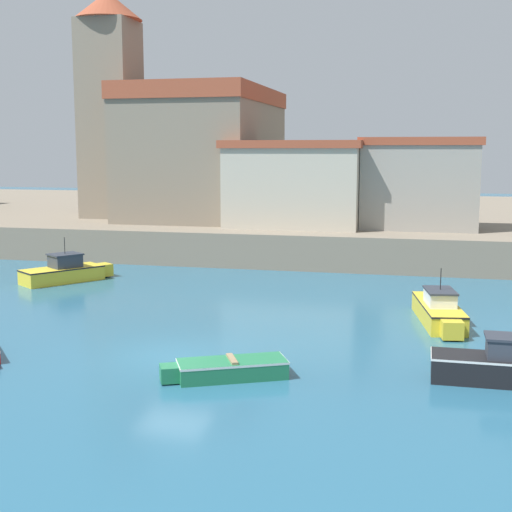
{
  "coord_description": "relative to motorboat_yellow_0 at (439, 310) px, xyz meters",
  "views": [
    {
      "loc": [
        8.55,
        -22.94,
        7.23
      ],
      "look_at": [
        0.39,
        10.9,
        2.0
      ],
      "focal_mm": 50.0,
      "sensor_mm": 36.0,
      "label": 1
    }
  ],
  "objects": [
    {
      "name": "church",
      "position": [
        -18.28,
        21.61,
        7.08
      ],
      "size": [
        13.91,
        14.89,
        16.42
      ],
      "color": "gray",
      "rests_on": "quay_seawall"
    },
    {
      "name": "motorboat_yellow_3",
      "position": [
        -19.91,
        4.94,
        0.02
      ],
      "size": [
        4.04,
        4.94,
        2.46
      ],
      "color": "yellow",
      "rests_on": "ground"
    },
    {
      "name": "harbor_shed_far_end",
      "position": [
        -1.18,
        16.99,
        4.54
      ],
      "size": [
        7.63,
        4.51,
        5.83
      ],
      "color": "gray",
      "rests_on": "quay_seawall"
    },
    {
      "name": "quay_seawall",
      "position": [
        -9.18,
        31.19,
        0.53
      ],
      "size": [
        120.0,
        40.0,
        2.14
      ],
      "primitive_type": "cube",
      "color": "gray",
      "rests_on": "ground"
    },
    {
      "name": "motorboat_yellow_0",
      "position": [
        0.0,
        0.0,
        0.0
      ],
      "size": [
        2.3,
        5.86,
        2.35
      ],
      "color": "yellow",
      "rests_on": "ground"
    },
    {
      "name": "dinghy_green_2",
      "position": [
        -6.63,
        -9.07,
        -0.22
      ],
      "size": [
        4.04,
        2.68,
        0.66
      ],
      "color": "#237A4C",
      "rests_on": "ground"
    },
    {
      "name": "ground_plane",
      "position": [
        -9.18,
        -7.2,
        -0.54
      ],
      "size": [
        200.0,
        200.0,
        0.0
      ],
      "primitive_type": "plane",
      "color": "#28607F"
    },
    {
      "name": "motorboat_black_5",
      "position": [
        2.04,
        -7.5,
        0.02
      ],
      "size": [
        5.1,
        1.45,
        2.41
      ],
      "color": "black",
      "rests_on": "ground"
    },
    {
      "name": "harbor_shed_near_wharf",
      "position": [
        -9.18,
        16.49,
        4.44
      ],
      "size": [
        9.07,
        6.15,
        5.65
      ],
      "color": "#BCB29E",
      "rests_on": "quay_seawall"
    }
  ]
}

